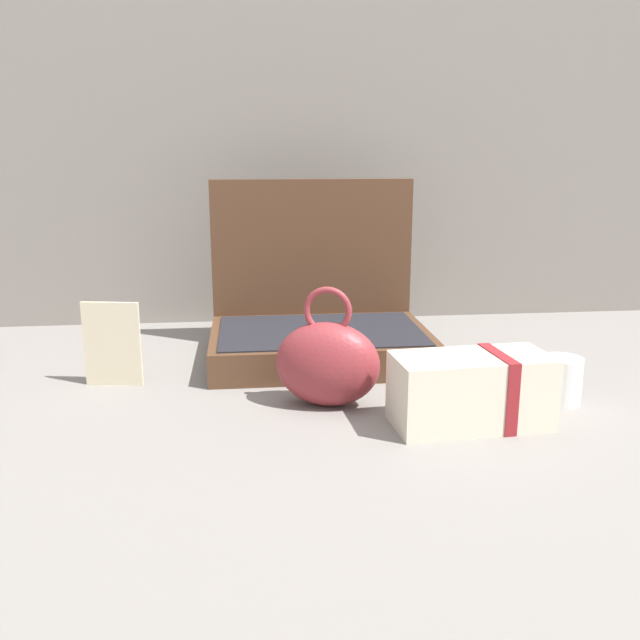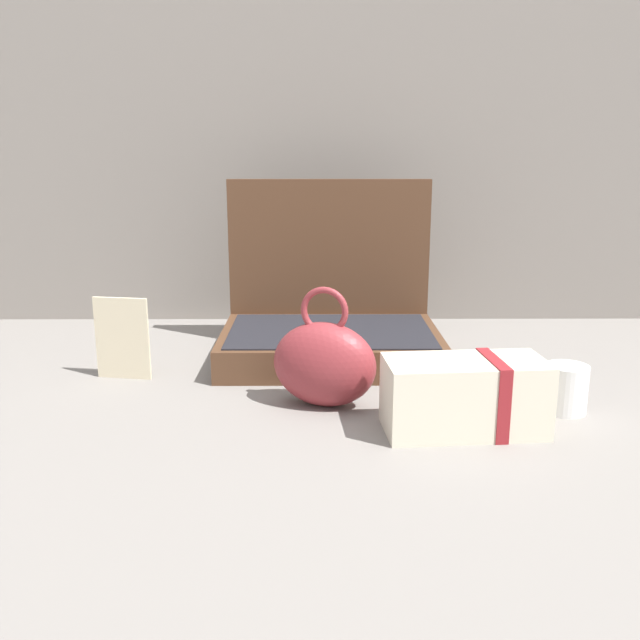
% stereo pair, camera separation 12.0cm
% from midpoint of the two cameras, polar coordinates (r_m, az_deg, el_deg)
% --- Properties ---
extents(ground_plane, '(6.00, 6.00, 0.00)m').
position_cam_midpoint_polar(ground_plane, '(1.26, -3.87, -6.01)').
color(ground_plane, slate).
extents(back_wall, '(3.20, 0.06, 1.40)m').
position_cam_midpoint_polar(back_wall, '(1.78, -5.14, 22.70)').
color(back_wall, gray).
rests_on(back_wall, ground_plane).
extents(open_suitcase, '(0.45, 0.33, 0.37)m').
position_cam_midpoint_polar(open_suitcase, '(1.46, -2.54, 0.05)').
color(open_suitcase, '#4C301E').
rests_on(open_suitcase, ground_plane).
extents(teal_pouch_handbag, '(0.20, 0.14, 0.21)m').
position_cam_midpoint_polar(teal_pouch_handbag, '(1.16, -2.32, -3.63)').
color(teal_pouch_handbag, maroon).
rests_on(teal_pouch_handbag, ground_plane).
extents(cream_toiletry_bag, '(0.26, 0.13, 0.12)m').
position_cam_midpoint_polar(cream_toiletry_bag, '(1.10, 9.65, -5.87)').
color(cream_toiletry_bag, beige).
rests_on(cream_toiletry_bag, ground_plane).
extents(coffee_mug, '(0.10, 0.07, 0.08)m').
position_cam_midpoint_polar(coffee_mug, '(1.24, 16.78, -4.89)').
color(coffee_mug, silver).
rests_on(coffee_mug, ground_plane).
extents(info_card_left, '(0.11, 0.02, 0.16)m').
position_cam_midpoint_polar(info_card_left, '(1.34, -19.45, -1.94)').
color(info_card_left, beige).
rests_on(info_card_left, ground_plane).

